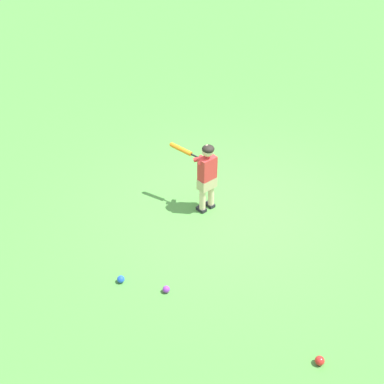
{
  "coord_description": "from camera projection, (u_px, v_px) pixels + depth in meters",
  "views": [
    {
      "loc": [
        -3.99,
        4.73,
        4.59
      ],
      "look_at": [
        0.27,
        0.57,
        0.45
      ],
      "focal_mm": 48.75,
      "sensor_mm": 36.0,
      "label": 1
    }
  ],
  "objects": [
    {
      "name": "ground_plane",
      "position": [
        232.0,
        209.0,
        7.68
      ],
      "size": [
        40.0,
        40.0,
        0.0
      ],
      "primitive_type": "plane",
      "color": "#519942"
    },
    {
      "name": "play_ball_midfield",
      "position": [
        166.0,
        289.0,
        6.28
      ],
      "size": [
        0.09,
        0.09,
        0.09
      ],
      "primitive_type": "sphere",
      "color": "purple",
      "rests_on": "ground"
    },
    {
      "name": "play_ball_far_left",
      "position": [
        121.0,
        279.0,
        6.41
      ],
      "size": [
        0.09,
        0.09,
        0.09
      ],
      "primitive_type": "sphere",
      "color": "blue",
      "rests_on": "ground"
    },
    {
      "name": "child_batter",
      "position": [
        206.0,
        171.0,
        7.33
      ],
      "size": [
        0.76,
        0.33,
        1.08
      ],
      "color": "#232328",
      "rests_on": "ground"
    },
    {
      "name": "play_ball_behind_batter",
      "position": [
        320.0,
        361.0,
        5.42
      ],
      "size": [
        0.1,
        0.1,
        0.1
      ],
      "primitive_type": "sphere",
      "color": "red",
      "rests_on": "ground"
    }
  ]
}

